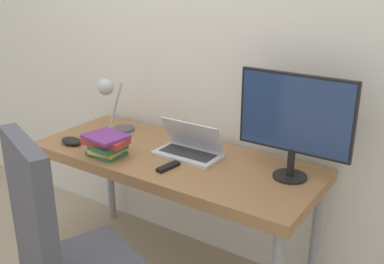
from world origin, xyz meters
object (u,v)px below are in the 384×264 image
object	(u,v)px
desk_lamp	(110,98)
office_chair	(62,250)
laptop	(190,148)
book_stack	(107,145)
monitor	(295,119)
game_controller	(72,141)

from	to	relation	value
desk_lamp	office_chair	xyz separation A→B (m)	(0.48, -0.84, -0.40)
laptop	book_stack	world-z (taller)	laptop
monitor	desk_lamp	world-z (taller)	monitor
office_chair	book_stack	world-z (taller)	office_chair
monitor	office_chair	size ratio (longest dim) A/B	0.49
office_chair	book_stack	bearing A→B (deg)	115.49
desk_lamp	game_controller	xyz separation A→B (m)	(-0.09, -0.25, -0.22)
laptop	desk_lamp	size ratio (longest dim) A/B	1.01
desk_lamp	game_controller	bearing A→B (deg)	-110.42
monitor	game_controller	world-z (taller)	monitor
laptop	office_chair	world-z (taller)	office_chair
desk_lamp	book_stack	bearing A→B (deg)	-52.07
desk_lamp	office_chair	bearing A→B (deg)	-60.33
office_chair	desk_lamp	bearing A→B (deg)	119.67
laptop	game_controller	distance (m)	0.71
monitor	desk_lamp	distance (m)	1.14
desk_lamp	book_stack	xyz separation A→B (m)	(0.20, -0.26, -0.17)
monitor	game_controller	size ratio (longest dim) A/B	3.96
office_chair	game_controller	distance (m)	0.84
laptop	office_chair	size ratio (longest dim) A/B	0.32
desk_lamp	office_chair	distance (m)	1.05
laptop	game_controller	size ratio (longest dim) A/B	2.57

